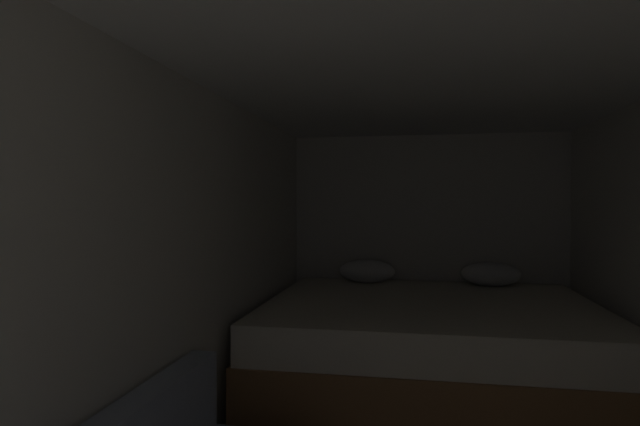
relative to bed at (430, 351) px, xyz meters
The scene contains 4 objects.
wall_back 1.20m from the bed, 90.00° to the left, with size 2.46×0.05×1.99m, color silver.
wall_left 1.95m from the bed, 130.70° to the right, with size 0.05×4.79×1.99m, color silver.
ceiling_slab 2.17m from the bed, 90.00° to the right, with size 2.46×4.79×0.05m, color white.
bed is the anchor object (origin of this frame).
Camera 1 is at (-0.10, -0.60, 1.39)m, focal length 28.94 mm.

